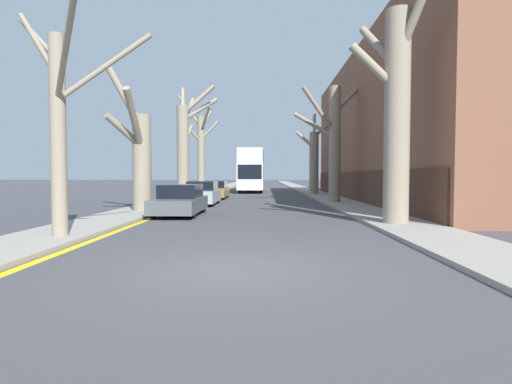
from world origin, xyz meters
name	(u,v)px	position (x,y,z in m)	size (l,w,h in m)	color
ground_plane	(232,269)	(0.00, 0.00, 0.00)	(300.00, 300.00, 0.00)	#424247
sidewalk_left	(223,187)	(-5.49, 50.00, 0.06)	(2.40, 120.00, 0.12)	gray
sidewalk_right	(298,187)	(5.49, 50.00, 0.06)	(2.40, 120.00, 0.12)	gray
building_facade_right	(424,127)	(11.68, 20.53, 5.13)	(10.08, 30.36, 10.27)	brown
kerb_line_stripe	(232,188)	(-4.11, 50.00, 0.00)	(0.24, 120.00, 0.01)	yellow
street_tree_left_0	(60,121)	(-5.01, 3.35, 3.28)	(4.26, 3.88, 6.56)	gray
street_tree_left_1	(139,155)	(-5.31, 11.27, 2.75)	(2.06, 2.93, 6.99)	gray
street_tree_left_2	(185,145)	(-4.92, 20.10, 3.90)	(2.66, 2.65, 8.13)	gray
street_tree_left_3	(201,149)	(-5.15, 28.33, 4.17)	(3.81, 4.35, 9.04)	gray
street_tree_right_0	(396,109)	(5.21, 6.57, 4.10)	(2.76, 4.11, 8.79)	gray
street_tree_right_1	(334,140)	(5.01, 18.03, 4.02)	(4.74, 2.93, 7.97)	gray
street_tree_right_2	(315,158)	(5.23, 29.56, 3.39)	(4.51, 2.08, 7.69)	gray
double_decker_bus	(252,168)	(-0.81, 36.05, 2.54)	(2.57, 11.29, 4.48)	silver
parked_car_0	(180,201)	(-3.20, 10.34, 0.65)	(1.89, 4.46, 1.38)	#4C5156
parked_car_1	(202,194)	(-3.20, 16.72, 0.68)	(1.83, 4.39, 1.43)	#9EA3AD
parked_car_2	(215,190)	(-3.20, 23.08, 0.65)	(1.81, 4.41, 1.35)	olive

